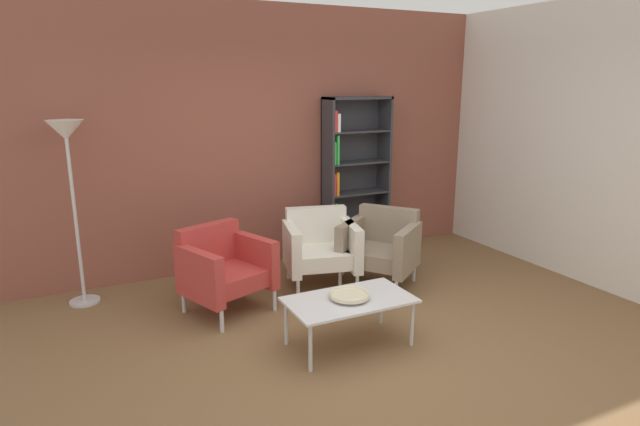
{
  "coord_description": "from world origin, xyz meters",
  "views": [
    {
      "loc": [
        -2.03,
        -3.23,
        2.08
      ],
      "look_at": [
        -0.04,
        0.84,
        0.95
      ],
      "focal_mm": 29.91,
      "sensor_mm": 36.0,
      "label": 1
    }
  ],
  "objects_px": {
    "bookshelf_tall": "(351,179)",
    "armchair_by_bookshelf": "(224,267)",
    "coffee_table_low": "(349,302)",
    "armchair_spare_guest": "(320,246)",
    "decorative_bowl": "(349,295)",
    "floor_lamp_torchiere": "(68,153)",
    "armchair_near_window": "(381,246)"
  },
  "relations": [
    {
      "from": "bookshelf_tall",
      "to": "armchair_by_bookshelf",
      "type": "xyz_separation_m",
      "value": [
        -1.87,
        -0.95,
        -0.52
      ]
    },
    {
      "from": "coffee_table_low",
      "to": "armchair_spare_guest",
      "type": "distance_m",
      "value": 1.35
    },
    {
      "from": "decorative_bowl",
      "to": "armchair_spare_guest",
      "type": "xyz_separation_m",
      "value": [
        0.38,
        1.3,
        -0.02
      ]
    },
    {
      "from": "decorative_bowl",
      "to": "floor_lamp_torchiere",
      "type": "distance_m",
      "value": 2.83
    },
    {
      "from": "armchair_by_bookshelf",
      "to": "floor_lamp_torchiere",
      "type": "relative_size",
      "value": 0.51
    },
    {
      "from": "bookshelf_tall",
      "to": "armchair_spare_guest",
      "type": "height_order",
      "value": "bookshelf_tall"
    },
    {
      "from": "bookshelf_tall",
      "to": "decorative_bowl",
      "type": "height_order",
      "value": "bookshelf_tall"
    },
    {
      "from": "armchair_spare_guest",
      "to": "bookshelf_tall",
      "type": "bearing_deg",
      "value": 57.94
    },
    {
      "from": "decorative_bowl",
      "to": "coffee_table_low",
      "type": "bearing_deg",
      "value": 116.57
    },
    {
      "from": "bookshelf_tall",
      "to": "coffee_table_low",
      "type": "relative_size",
      "value": 1.9
    },
    {
      "from": "armchair_spare_guest",
      "to": "floor_lamp_torchiere",
      "type": "bearing_deg",
      "value": 179.78
    },
    {
      "from": "armchair_by_bookshelf",
      "to": "armchair_near_window",
      "type": "height_order",
      "value": "same"
    },
    {
      "from": "armchair_by_bookshelf",
      "to": "armchair_near_window",
      "type": "xyz_separation_m",
      "value": [
        1.65,
        -0.07,
        0.0
      ]
    },
    {
      "from": "armchair_spare_guest",
      "to": "floor_lamp_torchiere",
      "type": "height_order",
      "value": "floor_lamp_torchiere"
    },
    {
      "from": "armchair_by_bookshelf",
      "to": "floor_lamp_torchiere",
      "type": "bearing_deg",
      "value": 126.73
    },
    {
      "from": "armchair_near_window",
      "to": "floor_lamp_torchiere",
      "type": "xyz_separation_m",
      "value": [
        -2.83,
        0.82,
        1.03
      ]
    },
    {
      "from": "coffee_table_low",
      "to": "floor_lamp_torchiere",
      "type": "distance_m",
      "value": 2.86
    },
    {
      "from": "decorative_bowl",
      "to": "armchair_by_bookshelf",
      "type": "bearing_deg",
      "value": 122.26
    },
    {
      "from": "decorative_bowl",
      "to": "floor_lamp_torchiere",
      "type": "xyz_separation_m",
      "value": [
        -1.88,
        1.86,
        1.01
      ]
    },
    {
      "from": "decorative_bowl",
      "to": "armchair_near_window",
      "type": "xyz_separation_m",
      "value": [
        0.95,
        1.04,
        -0.02
      ]
    },
    {
      "from": "bookshelf_tall",
      "to": "decorative_bowl",
      "type": "relative_size",
      "value": 5.94
    },
    {
      "from": "decorative_bowl",
      "to": "armchair_by_bookshelf",
      "type": "height_order",
      "value": "armchair_by_bookshelf"
    },
    {
      "from": "floor_lamp_torchiere",
      "to": "bookshelf_tall",
      "type": "bearing_deg",
      "value": 3.77
    },
    {
      "from": "armchair_spare_guest",
      "to": "armchair_near_window",
      "type": "xyz_separation_m",
      "value": [
        0.57,
        -0.26,
        0.0
      ]
    },
    {
      "from": "bookshelf_tall",
      "to": "armchair_by_bookshelf",
      "type": "relative_size",
      "value": 2.13
    },
    {
      "from": "bookshelf_tall",
      "to": "armchair_near_window",
      "type": "height_order",
      "value": "bookshelf_tall"
    },
    {
      "from": "armchair_by_bookshelf",
      "to": "armchair_spare_guest",
      "type": "bearing_deg",
      "value": -10.87
    },
    {
      "from": "coffee_table_low",
      "to": "floor_lamp_torchiere",
      "type": "height_order",
      "value": "floor_lamp_torchiere"
    },
    {
      "from": "coffee_table_low",
      "to": "armchair_spare_guest",
      "type": "height_order",
      "value": "armchair_spare_guest"
    },
    {
      "from": "decorative_bowl",
      "to": "armchair_by_bookshelf",
      "type": "xyz_separation_m",
      "value": [
        -0.7,
        1.11,
        -0.02
      ]
    },
    {
      "from": "bookshelf_tall",
      "to": "floor_lamp_torchiere",
      "type": "distance_m",
      "value": 3.09
    },
    {
      "from": "coffee_table_low",
      "to": "floor_lamp_torchiere",
      "type": "bearing_deg",
      "value": 135.19
    }
  ]
}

